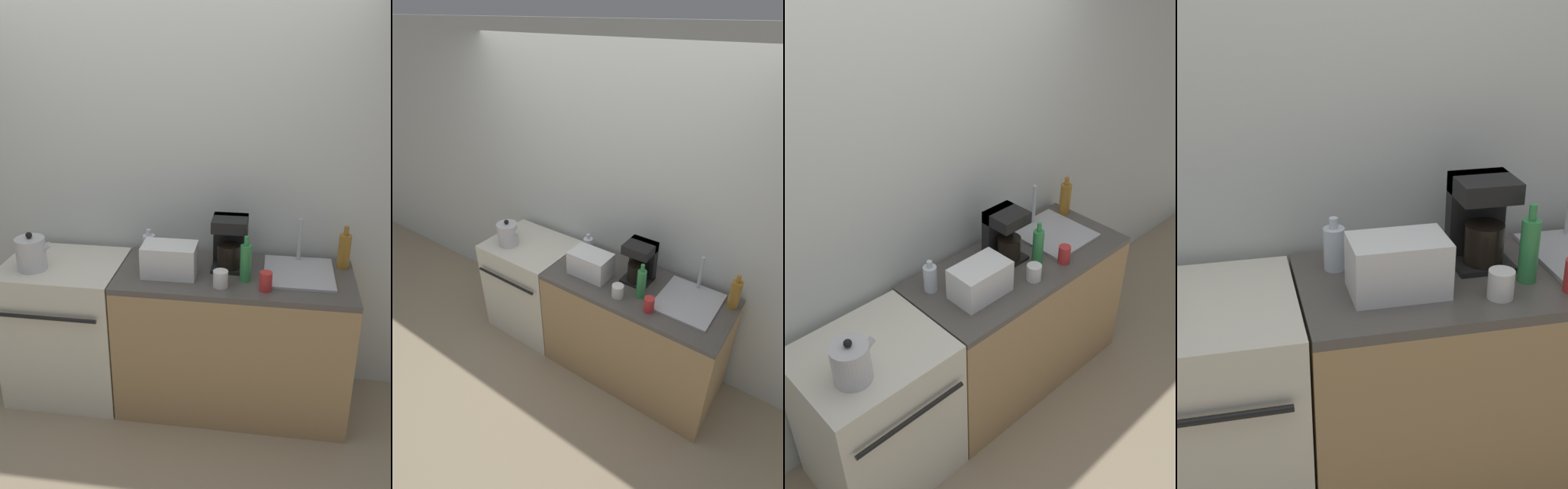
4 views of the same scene
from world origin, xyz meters
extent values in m
plane|color=tan|center=(0.00, 0.00, 0.00)|extent=(12.00, 12.00, 0.00)
cube|color=silver|center=(0.00, 0.67, 1.30)|extent=(8.00, 0.05, 2.60)
cube|color=silver|center=(-0.57, 0.30, 0.45)|extent=(0.72, 0.60, 0.91)
cube|color=black|center=(-0.57, 0.30, 0.90)|extent=(0.71, 0.59, 0.02)
cylinder|color=black|center=(-0.73, 0.17, 0.90)|extent=(0.19, 0.19, 0.01)
cylinder|color=black|center=(-0.41, 0.17, 0.90)|extent=(0.19, 0.19, 0.01)
cylinder|color=black|center=(-0.73, 0.43, 0.90)|extent=(0.19, 0.19, 0.01)
cylinder|color=black|center=(-0.41, 0.43, 0.90)|extent=(0.19, 0.19, 0.01)
cylinder|color=black|center=(-0.57, -0.03, 0.71)|extent=(0.61, 0.02, 0.02)
cube|color=tan|center=(0.50, 0.31, 0.44)|extent=(1.39, 0.62, 0.87)
cube|color=#514C47|center=(0.50, 0.31, 0.89)|extent=(1.39, 0.62, 0.04)
cylinder|color=silver|center=(-0.71, 0.20, 1.01)|extent=(0.18, 0.18, 0.20)
sphere|color=black|center=(-0.71, 0.20, 1.12)|extent=(0.04, 0.04, 0.04)
cylinder|color=silver|center=(-0.63, 0.20, 1.04)|extent=(0.10, 0.04, 0.08)
cube|color=white|center=(0.12, 0.25, 1.00)|extent=(0.31, 0.20, 0.19)
cube|color=black|center=(0.06, 0.25, 1.09)|extent=(0.04, 0.14, 0.01)
cube|color=black|center=(0.17, 0.25, 1.09)|extent=(0.04, 0.14, 0.01)
cube|color=black|center=(0.45, 0.38, 0.92)|extent=(0.20, 0.20, 0.02)
cube|color=black|center=(0.45, 0.45, 1.07)|extent=(0.20, 0.06, 0.32)
cube|color=black|center=(0.45, 0.38, 1.19)|extent=(0.20, 0.20, 0.07)
cylinder|color=black|center=(0.45, 0.36, 1.00)|extent=(0.14, 0.14, 0.14)
cube|color=#B7B7BC|center=(0.87, 0.36, 0.91)|extent=(0.41, 0.44, 0.01)
cylinder|color=silver|center=(0.87, 0.54, 1.05)|extent=(0.02, 0.02, 0.28)
cylinder|color=silver|center=(-0.05, 0.46, 0.98)|extent=(0.08, 0.08, 0.15)
cylinder|color=silver|center=(-0.05, 0.46, 1.08)|extent=(0.03, 0.03, 0.04)
cylinder|color=#338C47|center=(0.56, 0.23, 1.02)|extent=(0.06, 0.06, 0.22)
cylinder|color=#338C47|center=(0.56, 0.23, 1.15)|extent=(0.03, 0.03, 0.05)
cylinder|color=#9E6B23|center=(1.13, 0.49, 1.01)|extent=(0.07, 0.07, 0.21)
cylinder|color=#9E6B23|center=(1.13, 0.49, 1.14)|extent=(0.03, 0.03, 0.05)
cylinder|color=white|center=(0.43, 0.13, 0.95)|extent=(0.09, 0.09, 0.09)
cylinder|color=red|center=(0.68, 0.12, 0.96)|extent=(0.07, 0.07, 0.11)
camera|label=1|loc=(0.69, -2.59, 2.30)|focal=40.00mm
camera|label=2|loc=(1.47, -1.71, 2.66)|focal=28.00mm
camera|label=3|loc=(-1.47, -1.44, 2.77)|focal=40.00mm
camera|label=4|loc=(-0.39, -1.65, 1.95)|focal=50.00mm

